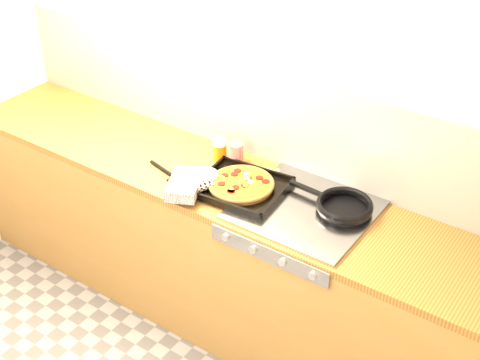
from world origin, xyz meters
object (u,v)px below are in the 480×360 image
Objects in this scene: pizza_on_tray at (226,184)px; tomato_can at (235,153)px; frying_pan at (343,206)px; juice_glass at (220,149)px.

tomato_can is at bearing 115.44° from pizza_on_tray.
frying_pan is at bearing -6.06° from tomato_can.
pizza_on_tray is 4.58× the size of juice_glass.
juice_glass is at bearing 175.63° from frying_pan.
frying_pan is 0.74m from juice_glass.
frying_pan is 0.66m from tomato_can.
pizza_on_tray is 1.24× the size of frying_pan.
juice_glass is at bearing -171.87° from tomato_can.
juice_glass reaches higher than pizza_on_tray.
tomato_can is 1.00× the size of juice_glass.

